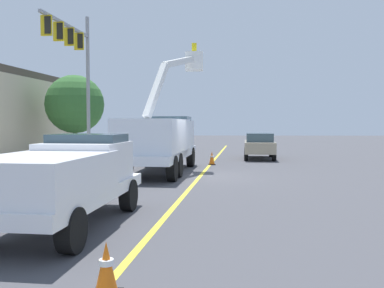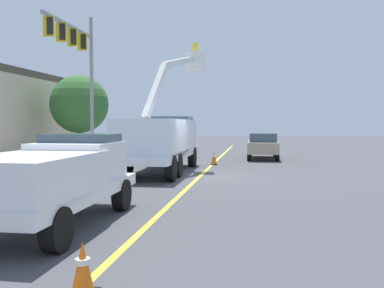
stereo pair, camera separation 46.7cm
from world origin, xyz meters
name	(u,v)px [view 1 (the left image)]	position (x,y,z in m)	size (l,w,h in m)	color
ground	(200,176)	(0.00, 0.00, 0.00)	(120.00, 120.00, 0.00)	#47474C
sidewalk_far_side	(15,172)	(0.89, 8.69, 0.06)	(60.00, 3.60, 0.12)	#9E9E99
lane_centre_stripe	(200,176)	(0.00, 0.00, 0.00)	(50.00, 0.16, 0.01)	yellow
utility_bucket_truck	(160,139)	(1.38, 1.90, 1.60)	(8.41, 3.73, 6.36)	white
service_pickup_truck	(64,178)	(-9.11, 3.00, 1.12)	(5.78, 2.66, 2.06)	white
passing_minivan	(259,144)	(9.22, -3.82, 0.97)	(4.97, 2.38, 1.69)	tan
traffic_cone_leading	(106,269)	(-12.84, 1.19, 0.37)	(0.40, 0.40, 0.75)	black
traffic_cone_mid_front	(212,158)	(5.06, -0.62, 0.38)	(0.40, 0.40, 0.76)	black
traffic_signal_mast	(75,57)	(5.56, 7.18, 6.12)	(6.14, 0.98, 8.86)	gray
street_tree_right	(75,104)	(10.93, 8.91, 3.66)	(4.09, 4.09, 5.71)	brown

